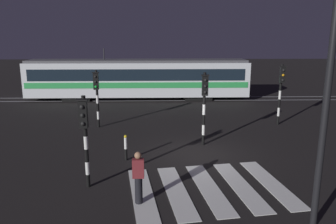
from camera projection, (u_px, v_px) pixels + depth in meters
ground_plane at (197, 154)px, 14.75m from camera, size 120.00×120.00×0.00m
rail_near at (180, 100)px, 26.81m from camera, size 80.00×0.12×0.03m
rail_far at (179, 97)px, 28.20m from camera, size 80.00×0.12×0.03m
crosswalk_zebra at (209, 188)px, 11.48m from camera, size 5.84×4.74×0.02m
traffic_light_corner_far_left at (97, 90)px, 18.54m from camera, size 0.36×0.42×3.27m
traffic_light_corner_near_left at (85, 129)px, 11.04m from camera, size 0.36×0.42×3.24m
traffic_light_corner_far_right at (281, 85)px, 19.08m from camera, size 0.36×0.42×3.56m
traffic_light_median_centre at (204, 98)px, 15.43m from camera, size 0.36×0.42×3.50m
street_lamp_near_kerb at (336, 68)px, 7.97m from camera, size 0.44×1.21×6.92m
tram at (138, 78)px, 27.01m from camera, size 17.97×2.58×4.15m
pedestrian_waiting_at_kerb at (138, 177)px, 10.27m from camera, size 0.36×0.24×1.71m
bollard_island_edge at (126, 148)px, 13.95m from camera, size 0.12×0.12×1.11m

